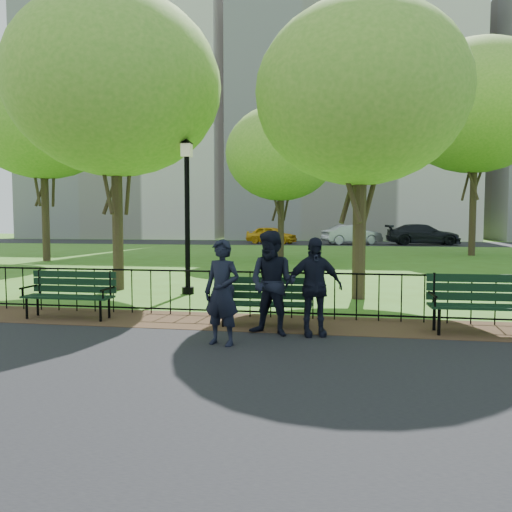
% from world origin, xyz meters
% --- Properties ---
extents(ground, '(120.00, 120.00, 0.00)m').
position_xyz_m(ground, '(0.00, 0.00, 0.00)').
color(ground, '#416B1C').
extents(asphalt_path, '(60.00, 9.20, 0.01)m').
position_xyz_m(asphalt_path, '(0.00, -3.40, 0.01)').
color(asphalt_path, black).
rests_on(asphalt_path, ground).
extents(dirt_strip, '(60.00, 1.60, 0.01)m').
position_xyz_m(dirt_strip, '(0.00, 1.50, 0.01)').
color(dirt_strip, '#3D2B19').
rests_on(dirt_strip, ground).
extents(far_street, '(70.00, 9.00, 0.01)m').
position_xyz_m(far_street, '(0.00, 35.00, 0.01)').
color(far_street, black).
rests_on(far_street, ground).
extents(iron_fence, '(24.06, 0.06, 1.00)m').
position_xyz_m(iron_fence, '(0.00, 2.00, 0.50)').
color(iron_fence, black).
rests_on(iron_fence, ground).
extents(apartment_west, '(22.00, 15.00, 26.00)m').
position_xyz_m(apartment_west, '(-22.00, 48.00, 13.00)').
color(apartment_west, silver).
rests_on(apartment_west, ground).
extents(apartment_mid, '(24.00, 15.00, 30.00)m').
position_xyz_m(apartment_mid, '(2.00, 48.00, 15.00)').
color(apartment_mid, silver).
rests_on(apartment_mid, ground).
extents(park_bench_main, '(1.72, 0.55, 0.93)m').
position_xyz_m(park_bench_main, '(-0.09, 1.20, 0.58)').
color(park_bench_main, black).
rests_on(park_bench_main, ground).
extents(park_bench_left_a, '(1.71, 0.53, 0.97)m').
position_xyz_m(park_bench_left_a, '(-3.55, 1.34, 0.55)').
color(park_bench_left_a, black).
rests_on(park_bench_left_a, ground).
extents(park_bench_right_a, '(1.88, 0.63, 1.06)m').
position_xyz_m(park_bench_right_a, '(3.87, 1.30, 0.60)').
color(park_bench_right_a, black).
rests_on(park_bench_right_a, ground).
extents(lamppost, '(0.35, 0.35, 3.90)m').
position_xyz_m(lamppost, '(-2.33, 4.81, 2.13)').
color(lamppost, black).
rests_on(lamppost, ground).
extents(tree_near_w, '(5.58, 5.58, 7.77)m').
position_xyz_m(tree_near_w, '(-4.42, 5.24, 5.40)').
color(tree_near_w, '#2D2116').
rests_on(tree_near_w, ground).
extents(tree_near_e, '(4.94, 4.94, 6.89)m').
position_xyz_m(tree_near_e, '(1.91, 4.75, 4.78)').
color(tree_near_e, '#2D2116').
rests_on(tree_near_e, ground).
extents(tree_mid_w, '(6.98, 6.98, 9.72)m').
position_xyz_m(tree_mid_w, '(-12.05, 13.82, 6.75)').
color(tree_mid_w, '#2D2116').
rests_on(tree_mid_w, ground).
extents(tree_far_c, '(5.13, 5.13, 7.15)m').
position_xyz_m(tree_far_c, '(-1.32, 15.78, 4.96)').
color(tree_far_c, '#2D2116').
rests_on(tree_far_c, ground).
extents(tree_far_e, '(8.12, 8.12, 11.32)m').
position_xyz_m(tree_far_e, '(8.38, 21.11, 7.86)').
color(tree_far_e, '#2D2116').
rests_on(tree_far_e, ground).
extents(person_left, '(0.66, 0.52, 1.57)m').
position_xyz_m(person_left, '(-0.21, -0.18, 0.80)').
color(person_left, black).
rests_on(person_left, asphalt_path).
extents(person_mid, '(0.90, 0.63, 1.68)m').
position_xyz_m(person_mid, '(0.44, 0.58, 0.85)').
color(person_mid, black).
rests_on(person_mid, asphalt_path).
extents(person_right, '(0.99, 0.61, 1.58)m').
position_xyz_m(person_right, '(1.09, 0.66, 0.80)').
color(person_right, black).
rests_on(person_right, asphalt_path).
extents(taxi, '(4.48, 2.81, 1.42)m').
position_xyz_m(taxi, '(-4.24, 33.17, 0.72)').
color(taxi, gold).
rests_on(taxi, far_street).
extents(sedan_silver, '(4.91, 3.32, 1.53)m').
position_xyz_m(sedan_silver, '(2.22, 33.06, 0.78)').
color(sedan_silver, '#A6A8AE').
rests_on(sedan_silver, far_street).
extents(sedan_dark, '(5.73, 2.73, 1.61)m').
position_xyz_m(sedan_dark, '(7.64, 32.98, 0.82)').
color(sedan_dark, black).
rests_on(sedan_dark, far_street).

